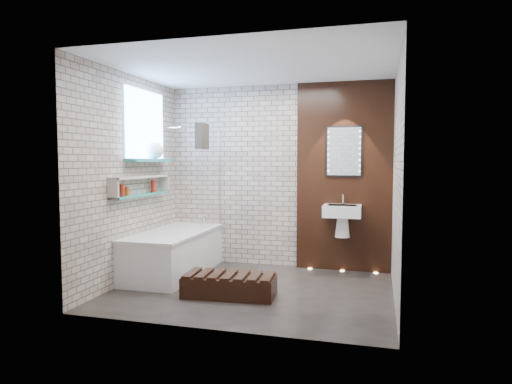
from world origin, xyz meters
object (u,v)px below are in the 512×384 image
(washbasin, at_px, (342,215))
(led_mirror, at_px, (344,151))
(bath_screen, at_px, (210,178))
(bathtub, at_px, (174,252))
(walnut_step, at_px, (229,286))

(washbasin, bearing_deg, led_mirror, 90.00)
(bath_screen, bearing_deg, bathtub, -128.90)
(bathtub, distance_m, washbasin, 2.32)
(washbasin, bearing_deg, bath_screen, -174.22)
(washbasin, bearing_deg, walnut_step, -129.60)
(led_mirror, bearing_deg, bath_screen, -169.34)
(led_mirror, distance_m, walnut_step, 2.45)
(bath_screen, bearing_deg, walnut_step, -60.15)
(washbasin, relative_size, led_mirror, 0.83)
(bath_screen, relative_size, walnut_step, 1.37)
(walnut_step, bearing_deg, led_mirror, 53.43)
(bath_screen, xyz_separation_m, led_mirror, (1.82, 0.34, 0.37))
(washbasin, xyz_separation_m, led_mirror, (0.00, 0.16, 0.86))
(bathtub, height_order, led_mirror, led_mirror)
(bathtub, bearing_deg, walnut_step, -35.86)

